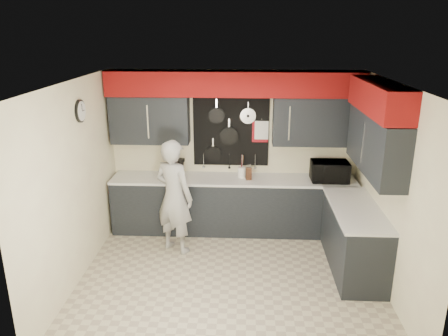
# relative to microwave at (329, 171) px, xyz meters

# --- Properties ---
(ground) EXTENTS (4.00, 4.00, 0.00)m
(ground) POSITION_rel_microwave_xyz_m (-1.50, -1.39, -1.08)
(ground) COLOR #BBB291
(ground) RESTS_ON ground
(back_wall_assembly) EXTENTS (4.00, 0.36, 2.60)m
(back_wall_assembly) POSITION_rel_microwave_xyz_m (-1.50, 0.21, 0.93)
(back_wall_assembly) COLOR #F9F6C0
(back_wall_assembly) RESTS_ON ground
(right_wall_assembly) EXTENTS (0.36, 3.50, 2.60)m
(right_wall_assembly) POSITION_rel_microwave_xyz_m (0.35, -1.12, 0.86)
(right_wall_assembly) COLOR #F9F6C0
(right_wall_assembly) RESTS_ON ground
(left_wall_assembly) EXTENTS (0.05, 3.50, 2.60)m
(left_wall_assembly) POSITION_rel_microwave_xyz_m (-3.50, -1.37, 0.26)
(left_wall_assembly) COLOR #F9F6C0
(left_wall_assembly) RESTS_ON ground
(base_cabinets) EXTENTS (3.95, 2.20, 0.92)m
(base_cabinets) POSITION_rel_microwave_xyz_m (-1.01, -0.26, -0.62)
(base_cabinets) COLOR black
(base_cabinets) RESTS_ON ground
(microwave) EXTENTS (0.58, 0.40, 0.32)m
(microwave) POSITION_rel_microwave_xyz_m (0.00, 0.00, 0.00)
(microwave) COLOR black
(microwave) RESTS_ON base_cabinets
(knife_block) EXTENTS (0.10, 0.10, 0.20)m
(knife_block) POSITION_rel_microwave_xyz_m (-1.26, 0.01, -0.06)
(knife_block) COLOR #321F10
(knife_block) RESTS_ON base_cabinets
(utensil_crock) EXTENTS (0.13, 0.13, 0.17)m
(utensil_crock) POSITION_rel_microwave_xyz_m (-1.37, 0.11, -0.07)
(utensil_crock) COLOR white
(utensil_crock) RESTS_ON base_cabinets
(coffee_maker) EXTENTS (0.21, 0.24, 0.31)m
(coffee_maker) POSITION_rel_microwave_xyz_m (-2.39, 0.05, 0.00)
(coffee_maker) COLOR black
(coffee_maker) RESTS_ON base_cabinets
(person) EXTENTS (0.75, 0.67, 1.72)m
(person) POSITION_rel_microwave_xyz_m (-2.35, -0.64, -0.22)
(person) COLOR #9F9E9C
(person) RESTS_ON ground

